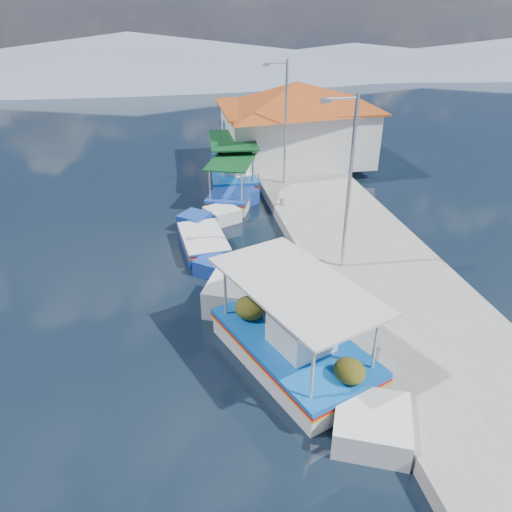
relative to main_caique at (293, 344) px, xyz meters
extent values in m
plane|color=black|center=(-1.76, 2.10, -0.55)|extent=(160.00, 160.00, 0.00)
cube|color=#A6A29B|center=(4.14, 8.10, -0.30)|extent=(5.00, 44.00, 0.50)
cylinder|color=#A5A8AD|center=(2.04, -0.90, 0.10)|extent=(0.20, 0.20, 0.30)
cylinder|color=#A5A8AD|center=(2.04, 4.10, 0.10)|extent=(0.20, 0.20, 0.30)
cylinder|color=#A5A8AD|center=(2.04, 10.10, 0.10)|extent=(0.20, 0.20, 0.30)
cylinder|color=#A5A8AD|center=(2.04, 16.10, 0.10)|extent=(0.20, 0.20, 0.30)
cube|color=white|center=(-0.03, -0.08, -0.31)|extent=(4.05, 5.37, 1.05)
cube|color=white|center=(1.15, 2.87, -0.18)|extent=(2.30, 2.30, 1.16)
cube|color=white|center=(-1.18, -2.95, -0.31)|extent=(2.24, 2.24, 1.00)
cube|color=#0D58B3|center=(-0.03, -0.08, 0.18)|extent=(4.17, 5.53, 0.07)
cube|color=#B30F15|center=(-0.03, -0.08, 0.09)|extent=(4.17, 5.53, 0.06)
cube|color=#F2AB1A|center=(-0.03, -0.08, 0.01)|extent=(4.17, 5.53, 0.04)
cube|color=#0D58B3|center=(-0.03, -0.08, 0.26)|extent=(4.17, 5.49, 0.06)
cube|color=brown|center=(-0.03, -0.08, 0.22)|extent=(3.83, 5.21, 0.06)
cube|color=white|center=(-0.16, -0.39, 0.83)|extent=(1.78, 1.83, 1.22)
cube|color=silver|center=(-0.16, -0.39, 1.46)|extent=(1.93, 1.98, 0.07)
cylinder|color=beige|center=(-0.19, 2.16, 1.11)|extent=(0.08, 0.08, 1.77)
cylinder|color=beige|center=(1.62, 1.43, 1.11)|extent=(0.08, 0.08, 1.77)
cylinder|color=beige|center=(-1.69, -1.59, 1.11)|extent=(0.08, 0.08, 1.77)
cylinder|color=beige|center=(0.12, -2.32, 1.11)|extent=(0.08, 0.08, 1.77)
cube|color=silver|center=(-0.03, -0.08, 2.00)|extent=(4.16, 5.41, 0.08)
ellipsoid|color=#434211|center=(0.13, 1.52, 0.54)|extent=(0.84, 0.93, 0.63)
ellipsoid|color=#434211|center=(1.06, 1.75, 0.49)|extent=(0.71, 0.78, 0.53)
ellipsoid|color=#434211|center=(-0.57, -2.01, 0.51)|extent=(0.75, 0.83, 0.56)
sphere|color=#DB5406|center=(1.24, 0.13, 1.05)|extent=(0.44, 0.44, 0.44)
cube|color=white|center=(-0.01, 12.06, -0.35)|extent=(2.96, 3.92, 0.89)
cube|color=white|center=(-0.82, 14.26, -0.23)|extent=(1.79, 1.79, 0.98)
cube|color=white|center=(0.78, 9.94, -0.35)|extent=(1.74, 1.74, 0.84)
cube|color=#0D58B3|center=(-0.01, 12.06, 0.07)|extent=(3.05, 4.04, 0.06)
cube|color=#B30F15|center=(-0.01, 12.06, -0.01)|extent=(3.05, 4.04, 0.05)
cube|color=#F2AB1A|center=(-0.01, 12.06, -0.07)|extent=(3.05, 4.04, 0.04)
cube|color=#1A3DA0|center=(-0.01, 12.06, 0.13)|extent=(3.06, 4.01, 0.05)
cube|color=brown|center=(-0.01, 12.06, 0.10)|extent=(2.80, 3.80, 0.05)
cylinder|color=beige|center=(-1.22, 13.18, 0.85)|extent=(0.07, 0.07, 1.50)
cylinder|color=beige|center=(0.19, 13.70, 0.85)|extent=(0.07, 0.07, 1.50)
cylinder|color=beige|center=(-0.20, 10.43, 0.85)|extent=(0.07, 0.07, 1.50)
cylinder|color=beige|center=(1.20, 10.95, 0.85)|extent=(0.07, 0.07, 1.50)
cube|color=#0C401A|center=(-0.01, 12.06, 1.60)|extent=(3.05, 3.95, 0.07)
cube|color=#1A3DA0|center=(-1.89, 7.22, -0.36)|extent=(1.86, 3.12, 0.83)
cube|color=#1A3DA0|center=(-1.69, 9.20, -0.26)|extent=(1.59, 1.59, 0.92)
cube|color=#1A3DA0|center=(-2.08, 5.30, -0.36)|extent=(1.55, 1.55, 0.78)
cube|color=#0D58B3|center=(-1.89, 7.22, 0.02)|extent=(1.91, 3.21, 0.05)
cube|color=#B30F15|center=(-1.89, 7.22, -0.05)|extent=(1.91, 3.21, 0.04)
cube|color=#F2AB1A|center=(-1.89, 7.22, -0.11)|extent=(1.91, 3.21, 0.03)
cube|color=white|center=(-1.89, 7.22, 0.08)|extent=(1.93, 3.18, 0.04)
cube|color=brown|center=(-1.89, 7.22, 0.06)|extent=(1.73, 3.04, 0.04)
cube|color=#1A3DA0|center=(0.40, 14.67, -0.32)|extent=(2.54, 4.45, 1.01)
cube|color=#1A3DA0|center=(0.20, 17.53, -0.19)|extent=(2.27, 2.27, 1.12)
cube|color=#1A3DA0|center=(0.60, 11.90, -0.32)|extent=(2.21, 2.21, 0.96)
cube|color=#0D58B3|center=(0.40, 14.67, 0.15)|extent=(2.62, 4.58, 0.06)
cube|color=#B30F15|center=(0.40, 14.67, 0.07)|extent=(2.62, 4.58, 0.05)
cube|color=#F2AB1A|center=(0.40, 14.67, -0.01)|extent=(2.62, 4.58, 0.04)
cube|color=#0D58B3|center=(0.40, 14.67, 0.23)|extent=(2.64, 4.54, 0.05)
cube|color=brown|center=(0.40, 14.67, 0.19)|extent=(2.36, 4.35, 0.05)
cube|color=white|center=(0.42, 14.35, 0.78)|extent=(1.33, 1.47, 1.17)
cube|color=silver|center=(0.42, 14.35, 1.39)|extent=(1.45, 1.59, 0.06)
cylinder|color=beige|center=(-0.62, 16.41, 1.05)|extent=(0.07, 0.07, 1.71)
cylinder|color=beige|center=(1.17, 16.54, 1.05)|extent=(0.07, 0.07, 1.71)
cylinder|color=beige|center=(-0.36, 12.81, 1.05)|extent=(0.07, 0.07, 1.71)
cylinder|color=beige|center=(1.42, 12.94, 1.05)|extent=(0.07, 0.07, 1.71)
cube|color=#0C401A|center=(0.40, 14.67, 1.90)|extent=(2.65, 4.45, 0.07)
cube|color=silver|center=(4.44, 17.10, 1.45)|extent=(8.00, 6.00, 3.00)
cube|color=#A34C16|center=(4.44, 17.10, 3.00)|extent=(8.64, 6.48, 0.10)
pyramid|color=#A34C16|center=(4.44, 17.10, 3.65)|extent=(10.49, 10.49, 1.40)
cube|color=brown|center=(0.46, 16.10, 0.95)|extent=(0.06, 1.00, 2.00)
cube|color=#0D58B3|center=(0.46, 18.60, 1.55)|extent=(0.06, 1.20, 0.90)
cylinder|color=#A5A8AD|center=(2.84, 4.10, 2.95)|extent=(0.12, 0.12, 6.00)
cylinder|color=#A5A8AD|center=(2.34, 4.10, 5.80)|extent=(1.00, 0.08, 0.08)
cube|color=#A5A8AD|center=(1.84, 4.10, 5.75)|extent=(0.30, 0.14, 0.14)
cylinder|color=#A5A8AD|center=(2.84, 13.10, 2.95)|extent=(0.12, 0.12, 6.00)
cylinder|color=#A5A8AD|center=(2.34, 13.10, 5.80)|extent=(1.00, 0.08, 0.08)
cube|color=#A5A8AD|center=(1.84, 13.10, 5.75)|extent=(0.30, 0.14, 0.14)
cone|color=slate|center=(-6.76, 58.10, 1.90)|extent=(96.00, 96.00, 5.50)
cone|color=slate|center=(23.24, 58.10, 1.05)|extent=(76.80, 76.80, 3.80)
camera|label=1|loc=(-2.95, -10.31, 8.51)|focal=34.02mm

